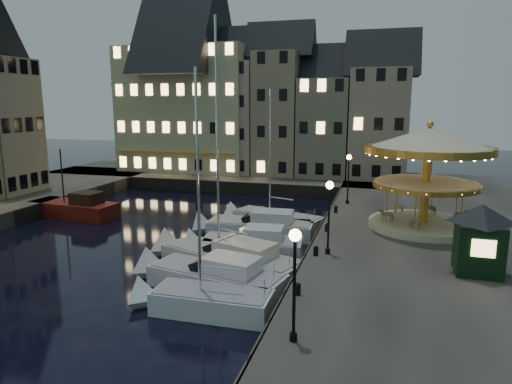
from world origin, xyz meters
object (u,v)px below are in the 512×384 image
(streetlamp_b, at_px, (329,207))
(streetlamp_a, at_px, (295,269))
(motorboat_d, at_px, (246,246))
(carousel, at_px, (428,159))
(bollard_c, at_px, (327,227))
(motorboat_b, at_px, (210,277))
(motorboat_a, at_px, (201,302))
(motorboat_e, at_px, (255,227))
(red_fishing_boat, at_px, (75,209))
(bollard_d, at_px, (336,209))
(bollard_b, at_px, (316,250))
(streetlamp_c, at_px, (348,172))
(bollard_a, at_px, (298,288))
(motorboat_c, at_px, (226,258))
(motorboat_f, at_px, (271,220))
(ticket_kiosk, at_px, (481,227))

(streetlamp_b, bearing_deg, streetlamp_a, -90.00)
(motorboat_d, relative_size, carousel, 0.91)
(bollard_c, relative_size, motorboat_b, 0.07)
(motorboat_a, height_order, motorboat_e, motorboat_a)
(streetlamp_b, height_order, red_fishing_boat, red_fishing_boat)
(bollard_d, relative_size, motorboat_a, 0.05)
(streetlamp_b, xyz_separation_m, motorboat_d, (-5.49, 2.05, -3.38))
(bollard_b, height_order, carousel, carousel)
(streetlamp_c, distance_m, motorboat_b, 18.34)
(motorboat_a, relative_size, carousel, 1.33)
(streetlamp_c, bearing_deg, streetlamp_a, -90.00)
(bollard_a, distance_m, carousel, 15.23)
(streetlamp_b, bearing_deg, motorboat_c, -173.64)
(bollard_b, distance_m, motorboat_d, 5.60)
(bollard_a, relative_size, bollard_d, 1.00)
(bollard_d, height_order, motorboat_e, motorboat_e)
(bollard_d, distance_m, carousel, 8.14)
(streetlamp_a, relative_size, bollard_c, 7.32)
(streetlamp_a, bearing_deg, motorboat_a, 144.39)
(motorboat_f, bearing_deg, carousel, -11.24)
(streetlamp_b, distance_m, ticket_kiosk, 7.64)
(motorboat_b, relative_size, carousel, 1.03)
(motorboat_c, height_order, motorboat_f, motorboat_c)
(motorboat_f, bearing_deg, streetlamp_a, -73.86)
(streetlamp_a, bearing_deg, bollard_c, 92.37)
(bollard_a, distance_m, motorboat_b, 5.75)
(motorboat_a, bearing_deg, motorboat_c, 97.81)
(streetlamp_c, relative_size, motorboat_b, 0.49)
(bollard_d, height_order, motorboat_b, motorboat_b)
(streetlamp_c, distance_m, motorboat_c, 15.70)
(bollard_b, xyz_separation_m, motorboat_d, (-4.89, 2.55, -0.96))
(red_fishing_boat, bearing_deg, motorboat_a, -38.77)
(bollard_c, xyz_separation_m, red_fishing_boat, (-21.97, 3.18, -0.90))
(streetlamp_a, distance_m, motorboat_f, 20.50)
(motorboat_b, xyz_separation_m, motorboat_d, (0.24, 5.64, -0.00))
(bollard_b, bearing_deg, streetlamp_a, -86.39)
(bollard_b, xyz_separation_m, red_fishing_boat, (-21.97, 8.18, -0.90))
(streetlamp_c, bearing_deg, motorboat_f, -143.91)
(bollard_a, xyz_separation_m, motorboat_e, (-5.53, 12.50, -0.96))
(motorboat_c, relative_size, ticket_kiosk, 3.29)
(bollard_b, xyz_separation_m, motorboat_b, (-5.13, -3.09, -0.96))
(bollard_a, xyz_separation_m, motorboat_d, (-4.89, 8.05, -0.96))
(motorboat_b, bearing_deg, streetlamp_c, 71.46)
(motorboat_a, bearing_deg, bollard_d, 74.48)
(bollard_a, bearing_deg, streetlamp_b, 84.29)
(bollard_c, height_order, motorboat_e, motorboat_e)
(bollard_d, height_order, carousel, carousel)
(streetlamp_c, bearing_deg, streetlamp_b, -90.00)
(bollard_a, xyz_separation_m, bollard_b, (0.00, 5.50, 0.00))
(motorboat_d, bearing_deg, streetlamp_a, -65.49)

